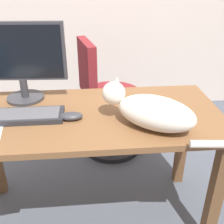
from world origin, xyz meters
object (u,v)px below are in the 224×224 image
computer_mouse (71,116)px  monitor (19,59)px  cat (151,111)px  keyboard (17,116)px  office_chair (106,106)px

computer_mouse → monitor: bearing=135.8°
computer_mouse → cat: bearing=-15.0°
monitor → cat: size_ratio=0.93×
monitor → keyboard: (0.00, -0.22, -0.21)m
keyboard → computer_mouse: bearing=-7.1°
computer_mouse → keyboard: bearing=172.9°
office_chair → keyboard: bearing=-123.4°
monitor → keyboard: monitor is taller
office_chair → monitor: monitor is taller
monitor → computer_mouse: (0.26, -0.25, -0.21)m
office_chair → monitor: (-0.48, -0.49, 0.54)m
office_chair → cat: bearing=-80.1°
monitor → computer_mouse: monitor is taller
office_chair → computer_mouse: size_ratio=8.23×
keyboard → cat: cat is taller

